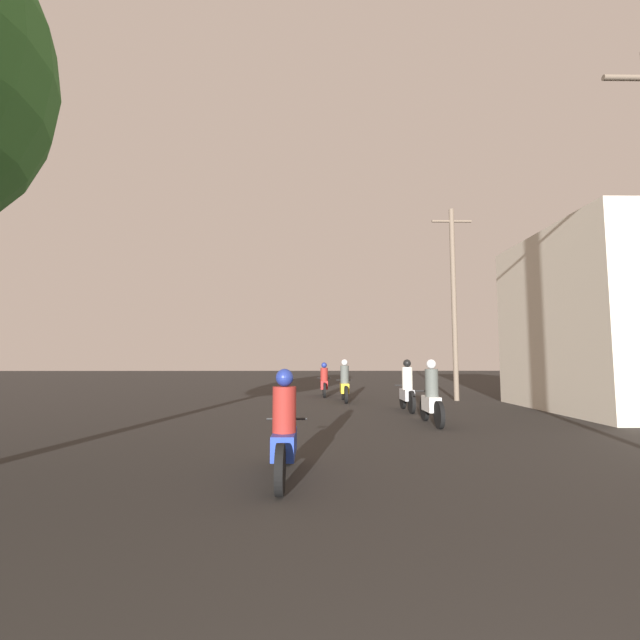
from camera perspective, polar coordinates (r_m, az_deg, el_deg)
motorcycle_blue at (r=6.04m, az=-4.76°, el=-14.95°), size 0.60×2.09×1.48m
motorcycle_white at (r=11.12m, az=14.63°, el=-10.06°), size 0.60×1.96×1.61m
motorcycle_silver at (r=13.78m, az=11.53°, el=-9.20°), size 0.60×1.93×1.60m
motorcycle_yellow at (r=16.53m, az=3.29°, el=-8.60°), size 0.60×2.10×1.60m
motorcycle_red at (r=18.84m, az=0.55°, el=-8.34°), size 0.60×1.98×1.47m
building_right_near at (r=16.39m, az=34.74°, el=-0.06°), size 4.76×6.28×5.64m
utility_pole_far at (r=17.83m, az=17.41°, el=2.70°), size 1.60×0.20×7.67m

